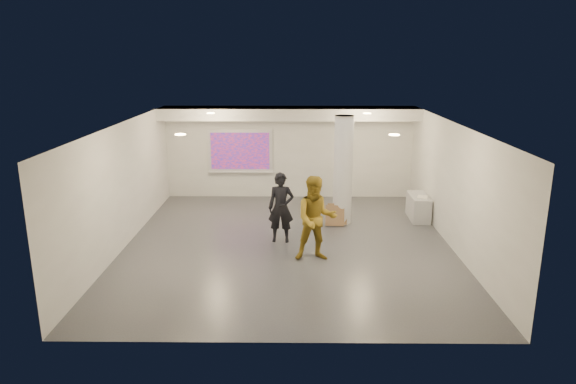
{
  "coord_description": "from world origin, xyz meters",
  "views": [
    {
      "loc": [
        0.13,
        -11.98,
        4.56
      ],
      "look_at": [
        0.0,
        0.4,
        1.25
      ],
      "focal_mm": 32.0,
      "sensor_mm": 36.0,
      "label": 1
    }
  ],
  "objects_px": {
    "projection_screen": "(240,152)",
    "woman": "(281,208)",
    "column": "(343,170)",
    "credenza": "(418,207)",
    "man": "(316,219)"
  },
  "relations": [
    {
      "from": "column",
      "to": "man",
      "type": "bearing_deg",
      "value": -107.32
    },
    {
      "from": "man",
      "to": "column",
      "type": "bearing_deg",
      "value": 67.74
    },
    {
      "from": "credenza",
      "to": "man",
      "type": "relative_size",
      "value": 0.61
    },
    {
      "from": "credenza",
      "to": "projection_screen",
      "type": "bearing_deg",
      "value": 157.81
    },
    {
      "from": "projection_screen",
      "to": "woman",
      "type": "bearing_deg",
      "value": -71.2
    },
    {
      "from": "projection_screen",
      "to": "woman",
      "type": "height_order",
      "value": "projection_screen"
    },
    {
      "from": "credenza",
      "to": "column",
      "type": "bearing_deg",
      "value": -170.1
    },
    {
      "from": "woman",
      "to": "man",
      "type": "distance_m",
      "value": 1.45
    },
    {
      "from": "column",
      "to": "projection_screen",
      "type": "bearing_deg",
      "value": 139.44
    },
    {
      "from": "projection_screen",
      "to": "man",
      "type": "height_order",
      "value": "projection_screen"
    },
    {
      "from": "projection_screen",
      "to": "column",
      "type": "bearing_deg",
      "value": -40.56
    },
    {
      "from": "column",
      "to": "woman",
      "type": "height_order",
      "value": "column"
    },
    {
      "from": "column",
      "to": "credenza",
      "type": "bearing_deg",
      "value": 8.52
    },
    {
      "from": "projection_screen",
      "to": "woman",
      "type": "distance_m",
      "value": 4.48
    },
    {
      "from": "column",
      "to": "credenza",
      "type": "xyz_separation_m",
      "value": [
        2.22,
        0.33,
        -1.15
      ]
    }
  ]
}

